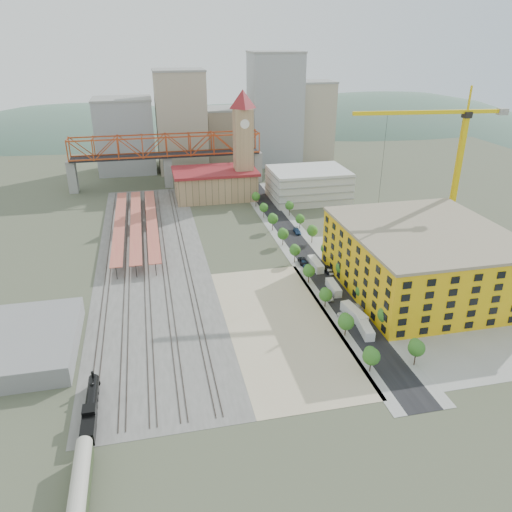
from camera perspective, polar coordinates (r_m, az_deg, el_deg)
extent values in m
plane|color=#474C38|center=(160.18, 1.33, -1.83)|extent=(400.00, 400.00, 0.00)
cube|color=#605E59|center=(172.19, -11.80, -0.42)|extent=(36.00, 165.00, 0.06)
cube|color=tan|center=(132.62, 2.88, -7.84)|extent=(28.00, 67.00, 0.06)
cube|color=black|center=(177.29, 5.21, 0.76)|extent=(12.00, 170.00, 0.06)
cube|color=gray|center=(175.80, 3.50, 0.60)|extent=(3.00, 170.00, 0.04)
cube|color=gray|center=(178.94, 6.89, 0.90)|extent=(3.00, 170.00, 0.04)
cube|color=gray|center=(160.03, 18.98, -3.27)|extent=(50.00, 90.00, 0.06)
cube|color=#382B23|center=(172.88, -16.67, -0.81)|extent=(0.12, 160.00, 0.18)
cube|color=#382B23|center=(172.76, -16.19, -0.77)|extent=(0.12, 160.00, 0.18)
cube|color=#382B23|center=(172.43, -14.69, -0.64)|extent=(0.12, 160.00, 0.18)
cube|color=#382B23|center=(172.35, -14.21, -0.60)|extent=(0.12, 160.00, 0.18)
cube|color=#382B23|center=(172.18, -12.70, -0.46)|extent=(0.12, 160.00, 0.18)
cube|color=#382B23|center=(172.15, -12.23, -0.42)|extent=(0.12, 160.00, 0.18)
cube|color=#382B23|center=(172.14, -10.72, -0.29)|extent=(0.12, 160.00, 0.18)
cube|color=#382B23|center=(172.17, -10.24, -0.24)|extent=(0.12, 160.00, 0.18)
cube|color=#382B23|center=(172.36, -8.40, -0.08)|extent=(0.12, 160.00, 0.18)
cube|color=#382B23|center=(172.44, -7.92, -0.04)|extent=(0.12, 160.00, 0.18)
cube|color=#BD6548|center=(196.61, -15.33, 3.62)|extent=(4.00, 80.00, 0.25)
cylinder|color=black|center=(197.29, -15.27, 3.08)|extent=(0.24, 0.24, 4.00)
cube|color=#BD6548|center=(196.32, -13.59, 3.78)|extent=(4.00, 80.00, 0.25)
cylinder|color=black|center=(197.01, -13.53, 3.24)|extent=(0.24, 0.24, 4.00)
cube|color=#BD6548|center=(196.22, -11.84, 3.94)|extent=(4.00, 80.00, 0.25)
cylinder|color=black|center=(196.90, -11.79, 3.40)|extent=(0.24, 0.24, 4.00)
cube|color=tan|center=(232.70, -4.69, 8.11)|extent=(36.00, 22.00, 12.00)
cube|color=maroon|center=(230.98, -4.75, 9.66)|extent=(38.00, 24.00, 1.20)
cube|color=tan|center=(229.34, -1.46, 11.55)|extent=(8.00, 8.00, 40.00)
pyramid|color=maroon|center=(224.85, -1.54, 18.53)|extent=(12.00, 12.00, 8.00)
cylinder|color=white|center=(222.70, -1.29, 14.84)|extent=(4.00, 0.30, 4.00)
cube|color=silver|center=(230.12, 5.99, 8.13)|extent=(34.00, 26.00, 14.00)
cube|color=gray|center=(255.06, -20.24, 8.49)|extent=(4.00, 6.00, 15.00)
cube|color=gray|center=(258.43, 0.14, 10.17)|extent=(4.00, 6.00, 15.00)
cube|color=gray|center=(252.78, -10.01, 9.48)|extent=(4.00, 6.00, 15.00)
cube|color=black|center=(250.91, -10.14, 11.25)|extent=(90.00, 9.00, 1.00)
cube|color=#FFB215|center=(154.78, 18.47, -0.45)|extent=(44.00, 50.00, 18.00)
cube|color=gray|center=(151.30, 18.94, 2.78)|extent=(44.60, 50.60, 0.80)
cube|color=gray|center=(132.73, -24.45, -8.98)|extent=(22.00, 32.00, 5.00)
cube|color=#9EA0A3|center=(284.51, -14.72, 13.08)|extent=(30.00, 25.00, 38.00)
cube|color=#B2A58C|center=(278.89, -8.54, 14.84)|extent=(26.00, 22.00, 52.00)
cube|color=gray|center=(298.55, -3.34, 13.52)|extent=(24.00, 24.00, 30.00)
cube|color=#9EA0A3|center=(291.72, 2.18, 16.28)|extent=(28.00, 22.00, 60.00)
cube|color=#B2A58C|center=(304.46, 6.44, 14.96)|extent=(22.00, 20.00, 44.00)
cube|color=brown|center=(306.82, -6.29, 13.33)|extent=(20.00, 20.00, 26.00)
ellipsoid|color=#4C6B59|center=(425.35, -17.91, 4.06)|extent=(396.00, 216.00, 180.00)
ellipsoid|color=#4C6B59|center=(437.79, -1.74, 2.47)|extent=(484.00, 264.00, 220.00)
ellipsoid|color=#4C6B59|center=(466.16, 12.95, 6.11)|extent=(418.00, 228.00, 190.00)
cylinder|color=black|center=(111.77, -18.23, -14.83)|extent=(2.28, 10.96, 2.28)
cube|color=black|center=(107.09, -18.49, -16.73)|extent=(2.56, 2.74, 2.92)
cylinder|color=black|center=(114.40, -18.16, -12.76)|extent=(0.64, 0.64, 1.46)
sphere|color=black|center=(112.49, -18.24, -13.78)|extent=(0.91, 0.91, 0.91)
cone|color=black|center=(117.48, -17.91, -13.47)|extent=(2.37, 1.46, 2.37)
cube|color=black|center=(104.36, -18.63, -18.42)|extent=(2.56, 5.48, 2.56)
cube|color=#2E3D21|center=(94.93, -19.35, -23.49)|extent=(2.65, 16.44, 2.92)
cylinder|color=#ADA899|center=(93.82, -19.49, -22.84)|extent=(2.83, 16.44, 2.83)
cube|color=yellow|center=(185.18, 21.79, 7.52)|extent=(1.60, 1.60, 44.96)
cube|color=black|center=(180.53, 22.97, 14.64)|extent=(2.50, 2.50, 2.00)
cube|color=yellow|center=(172.08, 17.28, 15.39)|extent=(37.89, 5.08, 1.20)
cube|color=yellow|center=(183.35, 24.71, 14.80)|extent=(12.05, 2.42, 1.20)
cube|color=gray|center=(186.47, 26.34, 14.58)|extent=(3.24, 2.79, 2.00)
cube|color=yellow|center=(179.92, 23.23, 16.20)|extent=(0.50, 0.50, 7.99)
cube|color=silver|center=(131.84, 12.32, -8.01)|extent=(3.54, 9.63, 2.58)
cube|color=silver|center=(137.18, 11.14, -6.47)|extent=(4.15, 10.44, 2.78)
cube|color=silver|center=(149.73, 8.85, -3.59)|extent=(2.70, 8.97, 2.43)
cube|color=silver|center=(163.40, 6.83, -0.94)|extent=(2.59, 9.74, 2.66)
imported|color=white|center=(136.24, 9.99, -6.91)|extent=(2.52, 4.71, 1.52)
imported|color=#A1A0A5|center=(145.70, 8.28, -4.57)|extent=(1.99, 4.95, 1.60)
imported|color=black|center=(166.17, 5.40, -0.63)|extent=(2.96, 5.91, 1.61)
imported|color=navy|center=(165.43, 5.50, -0.79)|extent=(2.05, 4.78, 1.37)
imported|color=silver|center=(141.79, 11.62, -5.77)|extent=(1.95, 4.01, 1.32)
imported|color=#949599|center=(160.57, 8.39, -1.78)|extent=(1.49, 4.02, 1.31)
imported|color=black|center=(161.31, 8.28, -1.59)|extent=(3.23, 5.91, 1.57)
imported|color=navy|center=(191.31, 4.72, 2.83)|extent=(2.49, 5.61, 1.60)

